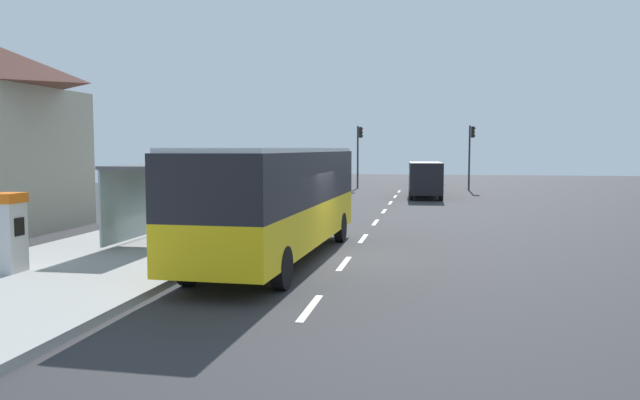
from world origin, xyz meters
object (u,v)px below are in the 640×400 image
object	(u,v)px
ticket_machine	(8,232)
recycling_bin_orange	(239,219)
sedan_far	(427,181)
recycling_bin_blue	(226,224)
white_van	(425,177)
traffic_light_near_side	(471,147)
bus_shelter	(145,183)
recycling_bin_yellow	(233,221)
recycling_bin_green	(244,217)
traffic_light_far_side	(359,147)
sedan_near	(428,176)
bus	(277,196)

from	to	relation	value
ticket_machine	recycling_bin_orange	size ratio (longest dim) A/B	2.04
sedan_far	ticket_machine	xyz separation A→B (m)	(-9.85, -33.21, 0.38)
recycling_bin_orange	recycling_bin_blue	bearing A→B (deg)	-90.00
white_van	traffic_light_near_side	size ratio (longest dim) A/B	1.08
recycling_bin_orange	bus_shelter	size ratio (longest dim) A/B	0.24
recycling_bin_blue	recycling_bin_yellow	distance (m)	0.70
recycling_bin_green	ticket_machine	bearing A→B (deg)	-110.94
white_van	sedan_far	xyz separation A→B (m)	(0.10, 5.70, -0.55)
ticket_machine	recycling_bin_orange	world-z (taller)	ticket_machine
white_van	ticket_machine	xyz separation A→B (m)	(-9.74, -27.51, -0.17)
ticket_machine	recycling_bin_orange	xyz separation A→B (m)	(3.34, 8.04, -0.52)
recycling_bin_blue	recycling_bin_yellow	xyz separation A→B (m)	(0.00, 0.70, 0.00)
traffic_light_near_side	bus_shelter	size ratio (longest dim) A/B	1.23
white_van	traffic_light_far_side	bearing A→B (deg)	120.17
sedan_near	recycling_bin_blue	bearing A→B (deg)	-100.32
white_van	traffic_light_far_side	size ratio (longest dim) A/B	1.07
recycling_bin_orange	traffic_light_far_side	size ratio (longest dim) A/B	0.19
recycling_bin_yellow	recycling_bin_orange	distance (m)	0.70
sedan_far	sedan_near	bearing A→B (deg)	90.02
white_van	sedan_near	size ratio (longest dim) A/B	1.20
white_van	recycling_bin_blue	distance (m)	21.84
bus_shelter	traffic_light_near_side	bearing A→B (deg)	68.74
traffic_light_near_side	recycling_bin_green	bearing A→B (deg)	-109.70
bus_shelter	recycling_bin_yellow	bearing A→B (deg)	43.93
ticket_machine	traffic_light_far_side	world-z (taller)	traffic_light_far_side
recycling_bin_green	bus	bearing A→B (deg)	-63.45
ticket_machine	recycling_bin_yellow	world-z (taller)	ticket_machine
sedan_near	traffic_light_near_side	bearing A→B (deg)	-63.86
recycling_bin_yellow	sedan_far	bearing A→B (deg)	75.89
bus	recycling_bin_orange	bearing A→B (deg)	120.17
ticket_machine	bus	bearing A→B (deg)	32.79
sedan_near	ticket_machine	distance (m)	43.48
bus	sedan_far	xyz separation A→B (m)	(4.01, 29.45, -1.05)
ticket_machine	recycling_bin_green	distance (m)	9.37
traffic_light_far_side	bus_shelter	distance (m)	31.61
bus_shelter	ticket_machine	bearing A→B (deg)	-102.26
ticket_machine	recycling_bin_yellow	size ratio (longest dim) A/B	2.04
recycling_bin_blue	traffic_light_near_side	bearing A→B (deg)	71.62
sedan_near	recycling_bin_blue	world-z (taller)	sedan_near
sedan_near	bus_shelter	xyz separation A→B (m)	(-8.71, -37.14, 1.31)
bus	traffic_light_far_side	bearing A→B (deg)	92.42
sedan_near	recycling_bin_orange	xyz separation A→B (m)	(-6.50, -34.31, -0.14)
recycling_bin_yellow	recycling_bin_green	world-z (taller)	same
sedan_near	recycling_bin_blue	distance (m)	36.29
sedan_near	recycling_bin_yellow	bearing A→B (deg)	-100.52
sedan_far	traffic_light_near_side	distance (m)	4.82
traffic_light_far_side	white_van	bearing A→B (deg)	-59.83
recycling_bin_blue	traffic_light_near_side	xyz separation A→B (m)	(9.70, 29.19, 2.61)
bus	recycling_bin_orange	size ratio (longest dim) A/B	11.67
sedan_near	bus_shelter	world-z (taller)	bus_shelter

